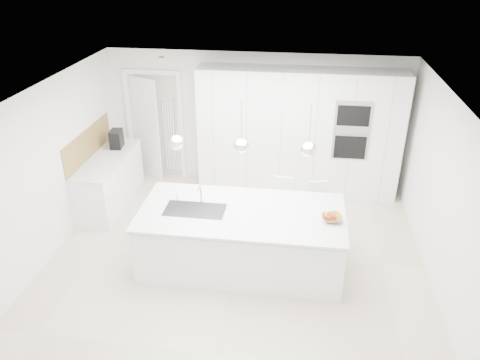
# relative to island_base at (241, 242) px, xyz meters

# --- Properties ---
(floor) EXTENTS (5.50, 5.50, 0.00)m
(floor) POSITION_rel_island_base_xyz_m (-0.10, 0.30, -0.43)
(floor) COLOR beige
(floor) RESTS_ON ground
(wall_back) EXTENTS (5.50, 0.00, 5.50)m
(wall_back) POSITION_rel_island_base_xyz_m (-0.10, 2.80, 0.82)
(wall_back) COLOR white
(wall_back) RESTS_ON ground
(wall_left) EXTENTS (0.00, 5.00, 5.00)m
(wall_left) POSITION_rel_island_base_xyz_m (-2.85, 0.30, 0.82)
(wall_left) COLOR white
(wall_left) RESTS_ON ground
(ceiling) EXTENTS (5.50, 5.50, 0.00)m
(ceiling) POSITION_rel_island_base_xyz_m (-0.10, 0.30, 2.07)
(ceiling) COLOR white
(ceiling) RESTS_ON wall_back
(tall_cabinets) EXTENTS (3.60, 0.60, 2.30)m
(tall_cabinets) POSITION_rel_island_base_xyz_m (0.70, 2.50, 0.72)
(tall_cabinets) COLOR white
(tall_cabinets) RESTS_ON floor
(oven_stack) EXTENTS (0.62, 0.04, 1.05)m
(oven_stack) POSITION_rel_island_base_xyz_m (1.60, 2.19, 0.92)
(oven_stack) COLOR #A5A5A8
(oven_stack) RESTS_ON tall_cabinets
(doorway_frame) EXTENTS (1.11, 0.08, 2.13)m
(doorway_frame) POSITION_rel_island_base_xyz_m (-2.05, 2.77, 0.59)
(doorway_frame) COLOR white
(doorway_frame) RESTS_ON floor
(hallway_door) EXTENTS (0.76, 0.38, 2.00)m
(hallway_door) POSITION_rel_island_base_xyz_m (-2.30, 2.72, 0.57)
(hallway_door) COLOR white
(hallway_door) RESTS_ON floor
(radiator) EXTENTS (0.32, 0.04, 1.40)m
(radiator) POSITION_rel_island_base_xyz_m (-1.73, 2.76, 0.42)
(radiator) COLOR white
(radiator) RESTS_ON floor
(left_base_cabinets) EXTENTS (0.60, 1.80, 0.86)m
(left_base_cabinets) POSITION_rel_island_base_xyz_m (-2.55, 1.50, 0.00)
(left_base_cabinets) COLOR white
(left_base_cabinets) RESTS_ON floor
(left_worktop) EXTENTS (0.62, 1.82, 0.04)m
(left_worktop) POSITION_rel_island_base_xyz_m (-2.55, 1.50, 0.45)
(left_worktop) COLOR silver
(left_worktop) RESTS_ON left_base_cabinets
(oak_backsplash) EXTENTS (0.02, 1.80, 0.50)m
(oak_backsplash) POSITION_rel_island_base_xyz_m (-2.84, 1.50, 0.72)
(oak_backsplash) COLOR olive
(oak_backsplash) RESTS_ON wall_left
(island_base) EXTENTS (2.80, 1.20, 0.86)m
(island_base) POSITION_rel_island_base_xyz_m (0.00, 0.00, 0.00)
(island_base) COLOR white
(island_base) RESTS_ON floor
(island_worktop) EXTENTS (2.84, 1.40, 0.04)m
(island_worktop) POSITION_rel_island_base_xyz_m (0.00, 0.05, 0.45)
(island_worktop) COLOR silver
(island_worktop) RESTS_ON island_base
(island_sink) EXTENTS (0.84, 0.44, 0.18)m
(island_sink) POSITION_rel_island_base_xyz_m (-0.65, -0.00, 0.39)
(island_sink) COLOR #3F3F42
(island_sink) RESTS_ON island_worktop
(island_tap) EXTENTS (0.02, 0.02, 0.30)m
(island_tap) POSITION_rel_island_base_xyz_m (-0.60, 0.20, 0.62)
(island_tap) COLOR white
(island_tap) RESTS_ON island_worktop
(pendant_left) EXTENTS (0.20, 0.20, 0.20)m
(pendant_left) POSITION_rel_island_base_xyz_m (-0.85, -0.00, 1.47)
(pendant_left) COLOR white
(pendant_left) RESTS_ON ceiling
(pendant_mid) EXTENTS (0.20, 0.20, 0.20)m
(pendant_mid) POSITION_rel_island_base_xyz_m (-0.00, -0.00, 1.47)
(pendant_mid) COLOR white
(pendant_mid) RESTS_ON ceiling
(pendant_right) EXTENTS (0.20, 0.20, 0.20)m
(pendant_right) POSITION_rel_island_base_xyz_m (0.85, -0.00, 1.47)
(pendant_right) COLOR white
(pendant_right) RESTS_ON ceiling
(fruit_bowl) EXTENTS (0.29, 0.29, 0.07)m
(fruit_bowl) POSITION_rel_island_base_xyz_m (1.22, -0.03, 0.50)
(fruit_bowl) COLOR olive
(fruit_bowl) RESTS_ON island_worktop
(espresso_machine) EXTENTS (0.23, 0.32, 0.32)m
(espresso_machine) POSITION_rel_island_base_xyz_m (-2.53, 1.98, 0.63)
(espresso_machine) COLOR black
(espresso_machine) RESTS_ON left_worktop
(bar_stool_left) EXTENTS (0.36, 0.48, 0.99)m
(bar_stool_left) POSITION_rel_island_base_xyz_m (0.53, 0.87, 0.06)
(bar_stool_left) COLOR white
(bar_stool_left) RESTS_ON floor
(bar_stool_right) EXTENTS (0.40, 0.50, 0.97)m
(bar_stool_right) POSITION_rel_island_base_xyz_m (1.05, 0.83, 0.06)
(bar_stool_right) COLOR white
(bar_stool_right) RESTS_ON floor
(apple_a) EXTENTS (0.08, 0.08, 0.08)m
(apple_a) POSITION_rel_island_base_xyz_m (1.17, -0.05, 0.54)
(apple_a) COLOR #B43217
(apple_a) RESTS_ON fruit_bowl
(apple_b) EXTENTS (0.08, 0.08, 0.08)m
(apple_b) POSITION_rel_island_base_xyz_m (1.19, -0.06, 0.54)
(apple_b) COLOR #B43217
(apple_b) RESTS_ON fruit_bowl
(apple_c) EXTENTS (0.08, 0.08, 0.08)m
(apple_c) POSITION_rel_island_base_xyz_m (1.16, -0.05, 0.54)
(apple_c) COLOR #B43217
(apple_c) RESTS_ON fruit_bowl
(apple_extra_3) EXTENTS (0.08, 0.08, 0.08)m
(apple_extra_3) POSITION_rel_island_base_xyz_m (1.24, -0.03, 0.54)
(apple_extra_3) COLOR #B43217
(apple_extra_3) RESTS_ON fruit_bowl
(banana_bunch) EXTENTS (0.23, 0.16, 0.20)m
(banana_bunch) POSITION_rel_island_base_xyz_m (1.21, -0.04, 0.58)
(banana_bunch) COLOR gold
(banana_bunch) RESTS_ON fruit_bowl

